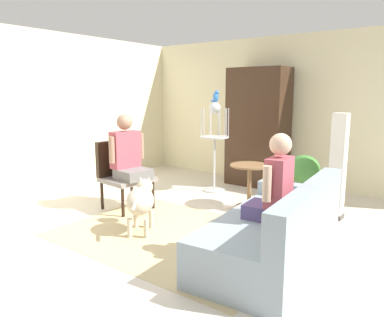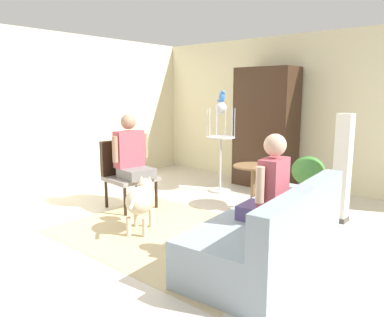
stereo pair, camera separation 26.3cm
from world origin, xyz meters
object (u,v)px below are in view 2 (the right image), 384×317
at_px(column_lamp, 342,169).
at_px(armoire_cabinet, 266,128).
at_px(dog, 140,199).
at_px(parrot, 222,96).
at_px(person_on_armchair, 131,153).
at_px(potted_plant, 308,178).
at_px(armchair, 126,169).
at_px(person_on_couch, 269,185).
at_px(bird_cage_stand, 221,140).
at_px(couch, 271,235).
at_px(round_end_table, 253,180).

relative_size(column_lamp, armoire_cabinet, 0.67).
height_order(dog, parrot, parrot).
distance_m(person_on_armchair, potted_plant, 2.46).
distance_m(person_on_armchair, armoire_cabinet, 2.53).
bearing_deg(armchair, person_on_couch, -7.68).
distance_m(armchair, bird_cage_stand, 1.68).
bearing_deg(armoire_cabinet, couch, -59.26).
height_order(bird_cage_stand, parrot, parrot).
distance_m(column_lamp, armoire_cabinet, 2.01).
distance_m(couch, parrot, 2.98).
height_order(parrot, column_lamp, parrot).
xyz_separation_m(round_end_table, parrot, (-0.90, 0.46, 1.16)).
relative_size(parrot, column_lamp, 0.14).
relative_size(couch, column_lamp, 1.43).
bearing_deg(bird_cage_stand, couch, -43.44).
height_order(armchair, person_on_couch, person_on_couch).
bearing_deg(couch, dog, -172.31).
xyz_separation_m(bird_cage_stand, armoire_cabinet, (0.36, 0.84, 0.16)).
relative_size(couch, dog, 2.87).
height_order(person_on_armchair, round_end_table, person_on_armchair).
height_order(person_on_couch, column_lamp, column_lamp).
xyz_separation_m(person_on_couch, parrot, (-1.92, 1.88, 0.80)).
relative_size(armchair, potted_plant, 1.21).
relative_size(round_end_table, bird_cage_stand, 0.43).
xyz_separation_m(person_on_couch, person_on_armchair, (-2.35, 0.32, 0.03)).
height_order(bird_cage_stand, potted_plant, bird_cage_stand).
height_order(person_on_couch, bird_cage_stand, bird_cage_stand).
height_order(dog, column_lamp, column_lamp).
bearing_deg(bird_cage_stand, round_end_table, -26.93).
relative_size(person_on_couch, dog, 1.22).
distance_m(bird_cage_stand, armoire_cabinet, 0.93).
xyz_separation_m(person_on_couch, bird_cage_stand, (-1.94, 1.88, 0.09)).
distance_m(couch, dog, 1.64).
relative_size(couch, armoire_cabinet, 0.96).
height_order(armchair, potted_plant, armchair).
bearing_deg(person_on_couch, couch, 40.93).
height_order(person_on_armchair, dog, person_on_armchair).
xyz_separation_m(couch, dog, (-1.62, -0.22, 0.10)).
bearing_deg(potted_plant, dog, -122.55).
bearing_deg(column_lamp, dog, -131.97).
relative_size(couch, potted_plant, 2.49).
bearing_deg(person_on_armchair, potted_plant, 35.56).
xyz_separation_m(round_end_table, bird_cage_stand, (-0.91, 0.46, 0.46)).
height_order(couch, bird_cage_stand, bird_cage_stand).
height_order(parrot, potted_plant, parrot).
bearing_deg(armoire_cabinet, armchair, -111.25).
relative_size(person_on_couch, person_on_armchair, 0.95).
bearing_deg(couch, parrot, 136.33).
height_order(round_end_table, column_lamp, column_lamp).
bearing_deg(armchair, dog, -30.34).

